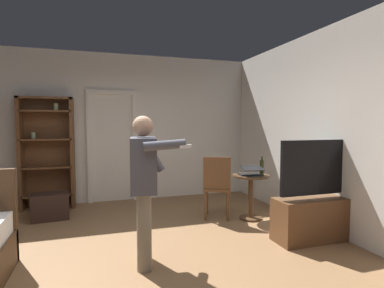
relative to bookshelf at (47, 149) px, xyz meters
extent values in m
plane|color=olive|center=(1.08, -2.77, -1.05)|extent=(6.47, 6.47, 0.00)
cube|color=silver|center=(1.08, 0.23, 0.36)|extent=(5.79, 0.12, 2.83)
cube|color=silver|center=(3.92, -2.77, 0.36)|extent=(0.12, 6.12, 2.83)
cube|color=white|center=(0.70, 0.15, -0.03)|extent=(0.08, 0.08, 2.05)
cube|color=white|center=(1.55, 0.15, -0.03)|extent=(0.08, 0.08, 2.05)
cube|color=white|center=(1.12, 0.15, 1.04)|extent=(0.93, 0.08, 0.08)
cube|color=brown|center=(-0.42, -0.03, -0.08)|extent=(0.06, 0.32, 1.96)
cube|color=brown|center=(0.42, -0.03, -0.08)|extent=(0.06, 0.32, 1.96)
cube|color=brown|center=(0.00, -0.03, 0.88)|extent=(0.89, 0.32, 0.04)
cube|color=brown|center=(0.00, 0.12, -0.08)|extent=(0.89, 0.02, 1.96)
cube|color=brown|center=(0.00, -0.03, -0.81)|extent=(0.83, 0.32, 0.03)
cube|color=brown|center=(0.00, -0.03, -0.32)|extent=(0.83, 0.32, 0.03)
cube|color=brown|center=(0.00, -0.03, 0.17)|extent=(0.83, 0.32, 0.03)
cylinder|color=#8DAB81|center=(-0.21, -0.03, 0.24)|extent=(0.07, 0.07, 0.11)
cube|color=brown|center=(0.00, -0.03, 0.66)|extent=(0.83, 0.32, 0.03)
cylinder|color=#ACBC86|center=(0.16, -0.03, 0.74)|extent=(0.07, 0.07, 0.12)
cube|color=brown|center=(3.56, -2.69, -0.78)|extent=(1.23, 0.40, 0.55)
cube|color=black|center=(3.56, -2.71, -0.11)|extent=(1.20, 0.05, 0.69)
cube|color=teal|center=(3.56, -2.68, -0.11)|extent=(1.14, 0.01, 0.63)
cylinder|color=#4C331E|center=(3.12, -1.66, -0.72)|extent=(0.08, 0.08, 0.67)
cylinder|color=#4C331E|center=(3.12, -1.66, -1.04)|extent=(0.35, 0.35, 0.03)
cylinder|color=#4C331E|center=(3.12, -1.66, -0.37)|extent=(0.58, 0.58, 0.03)
cube|color=black|center=(3.09, -1.66, -0.34)|extent=(0.35, 0.26, 0.02)
cube|color=black|center=(3.07, -1.78, -0.23)|extent=(0.34, 0.24, 0.06)
cube|color=navy|center=(3.07, -1.78, -0.23)|extent=(0.31, 0.20, 0.05)
cylinder|color=#2D2E0D|center=(3.26, -1.74, -0.24)|extent=(0.06, 0.06, 0.23)
cylinder|color=#2D2E0D|center=(3.26, -1.74, -0.09)|extent=(0.03, 0.03, 0.06)
cylinder|color=brown|center=(2.87, -1.33, -0.83)|extent=(0.04, 0.04, 0.45)
cylinder|color=brown|center=(2.55, -1.20, -0.83)|extent=(0.04, 0.04, 0.45)
cylinder|color=brown|center=(2.73, -1.65, -0.83)|extent=(0.04, 0.04, 0.45)
cylinder|color=brown|center=(2.42, -1.51, -0.83)|extent=(0.04, 0.04, 0.45)
cube|color=brown|center=(2.64, -1.42, -0.58)|extent=(0.55, 0.55, 0.04)
cube|color=brown|center=(2.58, -1.58, -0.31)|extent=(0.40, 0.20, 0.50)
cylinder|color=gray|center=(1.30, -2.59, -0.66)|extent=(0.15, 0.15, 0.79)
cylinder|color=gray|center=(1.26, -2.85, -0.66)|extent=(0.15, 0.15, 0.79)
cube|color=#4C4C56|center=(1.28, -2.72, 0.02)|extent=(0.32, 0.50, 0.56)
sphere|color=tan|center=(1.28, -2.72, 0.42)|extent=(0.21, 0.21, 0.21)
cylinder|color=#4C4C56|center=(1.40, -2.47, 0.12)|extent=(0.32, 0.13, 0.46)
cylinder|color=#4C4C56|center=(1.45, -3.00, 0.24)|extent=(0.42, 0.14, 0.12)
cube|color=white|center=(1.64, -3.05, 0.22)|extent=(0.12, 0.05, 0.04)
cube|color=black|center=(0.12, -0.73, -0.85)|extent=(0.57, 0.38, 0.41)
camera|label=1|loc=(0.80, -5.89, 0.45)|focal=28.64mm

